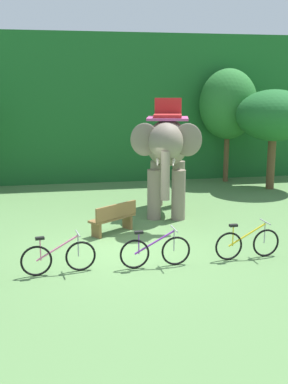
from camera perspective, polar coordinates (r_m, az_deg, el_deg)
The scene contains 9 objects.
ground_plane at distance 12.62m, azimuth -2.21°, elevation -6.87°, with size 80.00×80.00×0.00m, color #567F47.
foliage_hedge at distance 23.90m, azimuth -6.63°, elevation 10.03°, with size 36.00×6.00×6.38m, color #1E6028.
tree_right at distance 21.42m, azimuth 9.94°, elevation 10.18°, with size 2.49×2.49×4.91m.
tree_left at distance 20.26m, azimuth 15.12°, elevation 8.70°, with size 3.02×3.02×4.04m.
elephant at distance 15.58m, azimuth 2.75°, elevation 5.18°, with size 2.54×4.24×3.78m.
bike_pink at distance 11.15m, azimuth -10.09°, elevation -7.62°, with size 1.70×0.52×0.92m.
bike_purple at distance 11.36m, azimuth 1.35°, elevation -7.03°, with size 1.71×0.52×0.92m.
bike_yellow at distance 12.17m, azimuth 12.15°, elevation -5.97°, with size 1.71×0.52×0.92m.
wooden_bench at distance 13.86m, azimuth -3.60°, elevation -3.02°, with size 1.47×1.19×0.89m.
Camera 1 is at (-1.74, -11.78, 4.18)m, focal length 45.02 mm.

